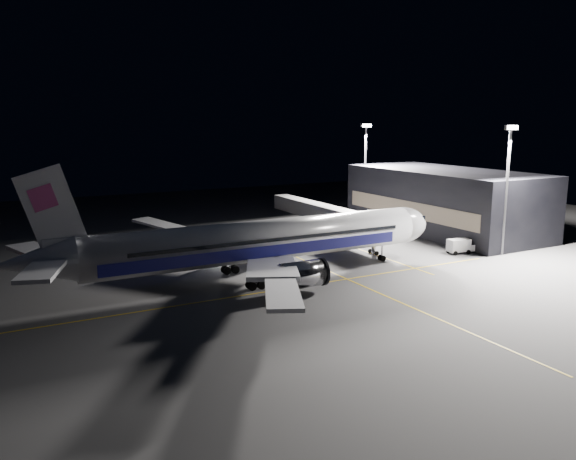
% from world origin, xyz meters
% --- Properties ---
extents(ground, '(200.00, 200.00, 0.00)m').
position_xyz_m(ground, '(0.00, 0.00, 0.00)').
color(ground, '#4C4C4F').
rests_on(ground, ground).
extents(guide_line_main, '(0.25, 80.00, 0.01)m').
position_xyz_m(guide_line_main, '(10.00, 0.00, 0.01)').
color(guide_line_main, gold).
rests_on(guide_line_main, ground).
extents(guide_line_cross, '(70.00, 0.25, 0.01)m').
position_xyz_m(guide_line_cross, '(0.00, -6.00, 0.01)').
color(guide_line_cross, gold).
rests_on(guide_line_cross, ground).
extents(guide_line_side, '(0.25, 40.00, 0.01)m').
position_xyz_m(guide_line_side, '(22.00, 10.00, 0.01)').
color(guide_line_side, gold).
rests_on(guide_line_side, ground).
extents(airliner, '(61.48, 54.22, 16.64)m').
position_xyz_m(airliner, '(-1.08, 0.00, 5.16)').
color(airliner, silver).
rests_on(airliner, ground).
extents(terminal, '(18.12, 40.00, 12.00)m').
position_xyz_m(terminal, '(45.98, 14.00, 6.00)').
color(terminal, black).
rests_on(terminal, ground).
extents(jet_bridge, '(3.60, 34.40, 6.30)m').
position_xyz_m(jet_bridge, '(22.00, 18.06, 4.58)').
color(jet_bridge, '#B2B2B7').
rests_on(jet_bridge, ground).
extents(floodlight_mast_north, '(2.40, 0.68, 20.70)m').
position_xyz_m(floodlight_mast_north, '(40.00, 31.99, 12.37)').
color(floodlight_mast_north, '#59595E').
rests_on(floodlight_mast_north, ground).
extents(floodlight_mast_south, '(2.40, 0.67, 20.70)m').
position_xyz_m(floodlight_mast_south, '(40.00, -6.01, 12.37)').
color(floodlight_mast_south, '#59595E').
rests_on(floodlight_mast_south, ground).
extents(service_truck, '(4.90, 2.52, 2.40)m').
position_xyz_m(service_truck, '(34.93, -2.06, 1.29)').
color(service_truck, silver).
rests_on(service_truck, ground).
extents(baggage_tug, '(2.56, 2.35, 1.51)m').
position_xyz_m(baggage_tug, '(-0.91, 12.84, 0.70)').
color(baggage_tug, black).
rests_on(baggage_tug, ground).
extents(safety_cone_a, '(0.36, 0.36, 0.54)m').
position_xyz_m(safety_cone_a, '(2.68, 9.04, 0.27)').
color(safety_cone_a, '#D73C09').
rests_on(safety_cone_a, ground).
extents(safety_cone_b, '(0.37, 0.37, 0.56)m').
position_xyz_m(safety_cone_b, '(5.21, 6.77, 0.28)').
color(safety_cone_b, '#D73C09').
rests_on(safety_cone_b, ground).
extents(safety_cone_c, '(0.44, 0.44, 0.65)m').
position_xyz_m(safety_cone_c, '(-8.00, 10.91, 0.33)').
color(safety_cone_c, '#D73C09').
rests_on(safety_cone_c, ground).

